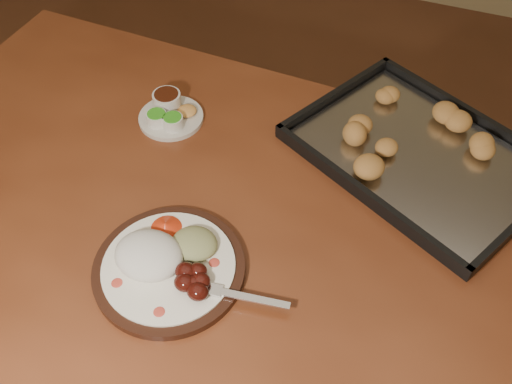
% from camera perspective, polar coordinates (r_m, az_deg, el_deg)
% --- Properties ---
extents(ground, '(4.00, 4.00, 0.00)m').
position_cam_1_polar(ground, '(1.88, -4.33, -10.10)').
color(ground, brown).
rests_on(ground, ground).
extents(dining_table, '(1.54, 0.97, 0.75)m').
position_cam_1_polar(dining_table, '(1.19, -3.82, -4.78)').
color(dining_table, brown).
rests_on(dining_table, ground).
extents(dinner_plate, '(0.36, 0.27, 0.06)m').
position_cam_1_polar(dinner_plate, '(1.03, -8.88, -6.95)').
color(dinner_plate, black).
rests_on(dinner_plate, dining_table).
extents(condiment_saucer, '(0.14, 0.14, 0.05)m').
position_cam_1_polar(condiment_saucer, '(1.30, -8.66, 7.85)').
color(condiment_saucer, beige).
rests_on(condiment_saucer, dining_table).
extents(baking_tray, '(0.61, 0.55, 0.05)m').
position_cam_1_polar(baking_tray, '(1.24, 16.05, 3.83)').
color(baking_tray, black).
rests_on(baking_tray, dining_table).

